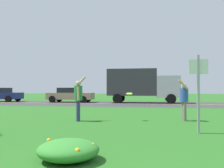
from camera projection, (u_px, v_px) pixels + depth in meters
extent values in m
plane|color=#26601E|center=(131.00, 117.00, 11.80)|extent=(120.00, 120.00, 0.00)
cube|color=#38383A|center=(142.00, 104.00, 22.05)|extent=(120.00, 7.95, 0.01)
cube|color=yellow|center=(142.00, 104.00, 22.05)|extent=(120.00, 0.16, 0.00)
ellipsoid|color=#337F2D|center=(68.00, 150.00, 4.63)|extent=(1.15, 1.13, 0.39)
sphere|color=gold|center=(93.00, 144.00, 4.62)|extent=(0.05, 0.05, 0.05)
sphere|color=gold|center=(86.00, 149.00, 4.36)|extent=(0.07, 0.07, 0.07)
sphere|color=gold|center=(49.00, 140.00, 4.83)|extent=(0.08, 0.08, 0.08)
sphere|color=gold|center=(65.00, 145.00, 4.45)|extent=(0.06, 0.06, 0.06)
sphere|color=gold|center=(77.00, 150.00, 4.21)|extent=(0.09, 0.09, 0.09)
cube|color=#93969B|center=(198.00, 94.00, 7.51)|extent=(0.07, 0.10, 2.34)
cube|color=silver|center=(198.00, 67.00, 7.50)|extent=(0.56, 0.03, 0.44)
cylinder|color=#287038|center=(78.00, 93.00, 10.36)|extent=(0.34, 0.34, 0.60)
sphere|color=tan|center=(78.00, 83.00, 10.37)|extent=(0.21, 0.21, 0.21)
cylinder|color=navy|center=(78.00, 110.00, 10.43)|extent=(0.14, 0.14, 0.85)
cylinder|color=navy|center=(78.00, 111.00, 10.26)|extent=(0.14, 0.14, 0.85)
cylinder|color=tan|center=(81.00, 82.00, 10.57)|extent=(0.46, 0.17, 0.48)
cylinder|color=tan|center=(78.00, 93.00, 10.16)|extent=(0.13, 0.11, 0.57)
cylinder|color=#2D4C9E|center=(184.00, 95.00, 10.42)|extent=(0.34, 0.34, 0.56)
sphere|color=tan|center=(184.00, 86.00, 10.42)|extent=(0.21, 0.21, 0.21)
cylinder|color=#726B5B|center=(185.00, 111.00, 10.32)|extent=(0.14, 0.14, 0.79)
cylinder|color=#726B5B|center=(183.00, 111.00, 10.49)|extent=(0.14, 0.14, 0.79)
cylinder|color=tan|center=(184.00, 85.00, 10.23)|extent=(0.44, 0.16, 0.44)
cylinder|color=tan|center=(182.00, 95.00, 10.61)|extent=(0.12, 0.11, 0.53)
cylinder|color=#8CD133|center=(129.00, 94.00, 10.51)|extent=(0.26, 0.26, 0.09)
torus|color=#8CD133|center=(129.00, 94.00, 10.51)|extent=(0.26, 0.26, 0.09)
cube|color=navy|center=(0.00, 96.00, 26.25)|extent=(4.50, 1.82, 0.66)
cylinder|color=black|center=(18.00, 98.00, 26.87)|extent=(0.66, 0.22, 0.66)
cylinder|color=black|center=(8.00, 99.00, 25.11)|extent=(0.66, 0.22, 0.66)
cube|color=#937F60|center=(71.00, 96.00, 24.99)|extent=(4.50, 1.82, 0.66)
cube|color=black|center=(70.00, 90.00, 25.01)|extent=(2.10, 1.64, 0.52)
cylinder|color=black|center=(88.00, 99.00, 25.60)|extent=(0.66, 0.22, 0.66)
cylinder|color=black|center=(83.00, 99.00, 23.85)|extent=(0.66, 0.22, 0.66)
cylinder|color=black|center=(59.00, 98.00, 26.11)|extent=(0.66, 0.22, 0.66)
cylinder|color=black|center=(52.00, 99.00, 24.35)|extent=(0.66, 0.22, 0.66)
cube|color=#B7BABF|center=(168.00, 87.00, 23.45)|extent=(2.10, 2.30, 2.00)
cube|color=#333338|center=(132.00, 82.00, 24.01)|extent=(4.60, 2.30, 2.50)
cylinder|color=black|center=(170.00, 98.00, 24.48)|extent=(0.88, 0.26, 0.88)
cylinder|color=black|center=(171.00, 99.00, 22.31)|extent=(0.88, 0.26, 0.88)
cylinder|color=black|center=(121.00, 98.00, 25.27)|extent=(0.88, 0.26, 0.88)
cylinder|color=black|center=(117.00, 99.00, 23.10)|extent=(0.88, 0.26, 0.88)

